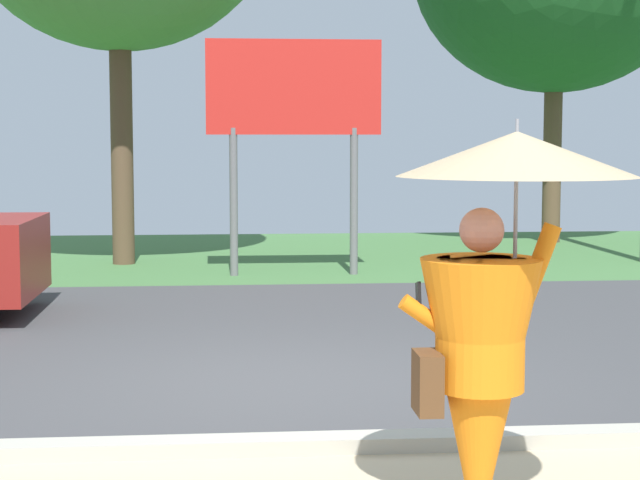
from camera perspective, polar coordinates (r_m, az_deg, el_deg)
The scene contains 3 objects.
ground_plane at distance 11.89m, azimuth -2.63°, elevation -4.65°, with size 40.00×22.00×0.20m.
monk_pedestrian at distance 5.29m, azimuth 9.15°, elevation -3.93°, with size 1.18×1.18×2.13m.
roadside_billboard at distance 15.83m, azimuth -1.41°, elevation 7.30°, with size 2.60×0.12×3.50m.
Camera 1 is at (-0.50, -8.75, 2.03)m, focal length 59.57 mm.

